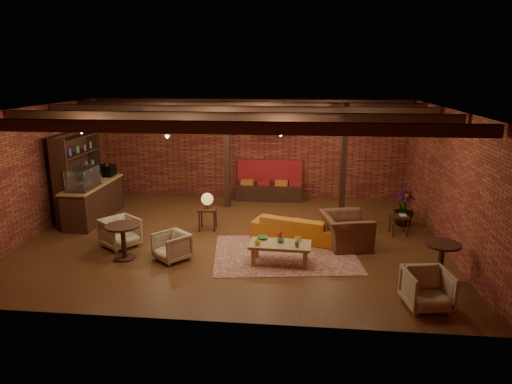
# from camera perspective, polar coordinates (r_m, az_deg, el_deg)

# --- Properties ---
(floor) EXTENTS (10.00, 10.00, 0.00)m
(floor) POSITION_cam_1_polar(r_m,az_deg,el_deg) (11.53, -2.71, -5.62)
(floor) COLOR #3A1E0E
(floor) RESTS_ON ground
(ceiling) EXTENTS (10.00, 8.00, 0.02)m
(ceiling) POSITION_cam_1_polar(r_m,az_deg,el_deg) (10.83, -2.92, 10.44)
(ceiling) COLOR black
(ceiling) RESTS_ON wall_back
(wall_back) EXTENTS (10.00, 0.02, 3.20)m
(wall_back) POSITION_cam_1_polar(r_m,az_deg,el_deg) (14.97, -0.51, 5.52)
(wall_back) COLOR maroon
(wall_back) RESTS_ON ground
(wall_front) EXTENTS (10.00, 0.02, 3.20)m
(wall_front) POSITION_cam_1_polar(r_m,az_deg,el_deg) (7.29, -7.51, -4.76)
(wall_front) COLOR maroon
(wall_front) RESTS_ON ground
(wall_left) EXTENTS (0.02, 8.00, 3.20)m
(wall_left) POSITION_cam_1_polar(r_m,az_deg,el_deg) (12.81, -25.54, 2.45)
(wall_left) COLOR maroon
(wall_left) RESTS_ON ground
(wall_right) EXTENTS (0.02, 8.00, 3.20)m
(wall_right) POSITION_cam_1_polar(r_m,az_deg,el_deg) (11.45, 22.77, 1.43)
(wall_right) COLOR maroon
(wall_right) RESTS_ON ground
(ceiling_beams) EXTENTS (9.80, 6.40, 0.22)m
(ceiling_beams) POSITION_cam_1_polar(r_m,az_deg,el_deg) (10.84, -2.91, 9.81)
(ceiling_beams) COLOR black
(ceiling_beams) RESTS_ON ceiling
(ceiling_pipe) EXTENTS (9.60, 0.12, 0.12)m
(ceiling_pipe) POSITION_cam_1_polar(r_m,az_deg,el_deg) (12.44, -1.77, 9.41)
(ceiling_pipe) COLOR black
(ceiling_pipe) RESTS_ON ceiling
(post_left) EXTENTS (0.16, 0.16, 3.20)m
(post_left) POSITION_cam_1_polar(r_m,az_deg,el_deg) (13.68, -3.67, 4.60)
(post_left) COLOR black
(post_left) RESTS_ON ground
(post_right) EXTENTS (0.16, 0.16, 3.20)m
(post_right) POSITION_cam_1_polar(r_m,az_deg,el_deg) (12.96, 10.91, 3.78)
(post_right) COLOR black
(post_right) RESTS_ON ground
(service_counter) EXTENTS (0.80, 2.50, 1.60)m
(service_counter) POSITION_cam_1_polar(r_m,az_deg,el_deg) (13.41, -19.69, 0.03)
(service_counter) COLOR black
(service_counter) RESTS_ON ground
(plant_counter) EXTENTS (0.35, 0.39, 0.30)m
(plant_counter) POSITION_cam_1_polar(r_m,az_deg,el_deg) (13.45, -19.11, 1.96)
(plant_counter) COLOR #337F33
(plant_counter) RESTS_ON service_counter
(shelving_hutch) EXTENTS (0.52, 2.00, 2.40)m
(shelving_hutch) POSITION_cam_1_polar(r_m,az_deg,el_deg) (13.58, -21.19, 1.81)
(shelving_hutch) COLOR black
(shelving_hutch) RESTS_ON ground
(banquette) EXTENTS (2.10, 0.70, 1.00)m
(banquette) POSITION_cam_1_polar(r_m,az_deg,el_deg) (14.70, 1.63, 0.95)
(banquette) COLOR maroon
(banquette) RESTS_ON ground
(service_sign) EXTENTS (0.86, 0.06, 0.30)m
(service_sign) POSITION_cam_1_polar(r_m,az_deg,el_deg) (13.92, 1.54, 7.92)
(service_sign) COLOR orange
(service_sign) RESTS_ON ceiling
(ceiling_spotlights) EXTENTS (6.40, 4.40, 0.28)m
(ceiling_spotlights) POSITION_cam_1_polar(r_m,az_deg,el_deg) (10.87, -2.89, 8.65)
(ceiling_spotlights) COLOR black
(ceiling_spotlights) RESTS_ON ceiling
(rug) EXTENTS (3.48, 2.85, 0.01)m
(rug) POSITION_cam_1_polar(r_m,az_deg,el_deg) (10.51, 3.64, -7.70)
(rug) COLOR maroon
(rug) RESTS_ON floor
(sofa) EXTENTS (2.24, 1.41, 0.61)m
(sofa) POSITION_cam_1_polar(r_m,az_deg,el_deg) (11.32, 4.99, -4.42)
(sofa) COLOR #B86419
(sofa) RESTS_ON floor
(coffee_table) EXTENTS (1.35, 0.72, 0.70)m
(coffee_table) POSITION_cam_1_polar(r_m,az_deg,el_deg) (9.90, 2.97, -6.69)
(coffee_table) COLOR #8E6342
(coffee_table) RESTS_ON floor
(side_table_lamp) EXTENTS (0.51, 0.51, 0.99)m
(side_table_lamp) POSITION_cam_1_polar(r_m,az_deg,el_deg) (11.87, -6.11, -1.24)
(side_table_lamp) COLOR black
(side_table_lamp) RESTS_ON floor
(round_table_left) EXTENTS (0.76, 0.76, 0.79)m
(round_table_left) POSITION_cam_1_polar(r_m,az_deg,el_deg) (10.46, -16.27, -5.31)
(round_table_left) COLOR black
(round_table_left) RESTS_ON floor
(armchair_a) EXTENTS (1.02, 1.03, 0.77)m
(armchair_a) POSITION_cam_1_polar(r_m,az_deg,el_deg) (11.24, -16.63, -4.71)
(armchair_a) COLOR beige
(armchair_a) RESTS_ON floor
(armchair_b) EXTENTS (0.91, 0.90, 0.68)m
(armchair_b) POSITION_cam_1_polar(r_m,az_deg,el_deg) (10.23, -10.49, -6.57)
(armchair_b) COLOR beige
(armchair_b) RESTS_ON floor
(armchair_right) EXTENTS (1.02, 1.34, 1.05)m
(armchair_right) POSITION_cam_1_polar(r_m,az_deg,el_deg) (10.97, 11.16, -4.09)
(armchair_right) COLOR brown
(armchair_right) RESTS_ON floor
(side_table_book) EXTENTS (0.47, 0.47, 0.52)m
(side_table_book) POSITION_cam_1_polar(r_m,az_deg,el_deg) (12.11, 17.48, -3.00)
(side_table_book) COLOR black
(side_table_book) RESTS_ON floor
(round_table_right) EXTENTS (0.69, 0.69, 0.81)m
(round_table_right) POSITION_cam_1_polar(r_m,az_deg,el_deg) (9.68, 22.17, -7.44)
(round_table_right) COLOR black
(round_table_right) RESTS_ON floor
(armchair_far) EXTENTS (0.84, 0.80, 0.77)m
(armchair_far) POSITION_cam_1_polar(r_m,az_deg,el_deg) (8.66, 20.63, -11.09)
(armchair_far) COLOR beige
(armchair_far) RESTS_ON floor
(plant_tall) EXTENTS (2.08, 2.08, 2.87)m
(plant_tall) POSITION_cam_1_polar(r_m,az_deg,el_deg) (12.64, 18.34, 2.24)
(plant_tall) COLOR #4C7F4C
(plant_tall) RESTS_ON floor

